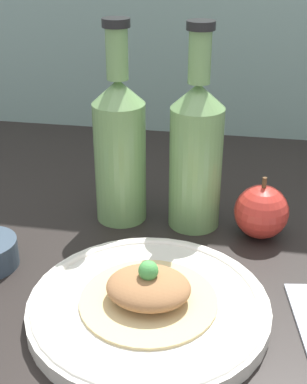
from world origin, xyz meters
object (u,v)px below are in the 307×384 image
(cider_bottle_right, at_px, (196,151))
(apple, at_px, (261,212))
(plate, at_px, (149,306))
(plated_food, at_px, (148,290))
(cider_bottle_left, at_px, (120,146))

(cider_bottle_right, xyz_separation_m, apple, (0.10, -0.02, -0.08))
(plate, height_order, apple, apple)
(plate, height_order, cider_bottle_right, cider_bottle_right)
(plated_food, distance_m, cider_bottle_right, 0.25)
(plated_food, relative_size, cider_bottle_right, 0.54)
(plated_food, bearing_deg, cider_bottle_right, 83.00)
(plated_food, distance_m, apple, 0.25)
(plate, distance_m, plated_food, 0.02)
(apple, bearing_deg, cider_bottle_left, 175.00)
(plate, xyz_separation_m, cider_bottle_left, (-0.09, 0.23, 0.11))
(plated_food, relative_size, apple, 1.72)
(plate, height_order, plated_food, plated_food)
(cider_bottle_left, bearing_deg, plated_food, -69.17)
(cider_bottle_right, bearing_deg, cider_bottle_left, 180.00)
(plate, xyz_separation_m, apple, (0.13, 0.21, 0.03))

